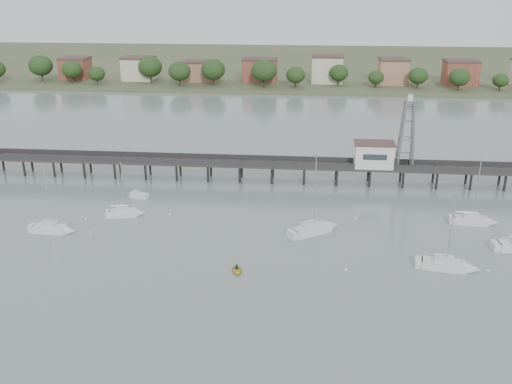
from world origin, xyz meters
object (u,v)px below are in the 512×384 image
sailboat_c (319,228)px  sailboat_e (477,221)px  pier (257,164)px  sailboat_b (128,213)px  yellow_dinghy (237,272)px  white_tender (139,195)px  lattice_tower (407,135)px  sailboat_a (56,229)px  sailboat_f (453,266)px

sailboat_c → sailboat_e: (28.51, 5.91, 0.01)m
pier → sailboat_c: bearing=-62.8°
sailboat_b → yellow_dinghy: (22.93, -19.78, -0.65)m
sailboat_e → sailboat_b: size_ratio=1.18×
yellow_dinghy → white_tender: bearing=112.9°
pier → lattice_tower: (31.50, 0.00, 7.31)m
sailboat_e → sailboat_b: bearing=-175.0°
pier → sailboat_b: 31.52m
pier → sailboat_e: 46.60m
sailboat_e → sailboat_a: bearing=-168.9°
lattice_tower → yellow_dinghy: lattice_tower is taller
lattice_tower → sailboat_e: (10.40, -20.15, -10.46)m
yellow_dinghy → sailboat_c: bearing=36.3°
lattice_tower → sailboat_e: lattice_tower is taller
white_tender → yellow_dinghy: yellow_dinghy is taller
yellow_dinghy → sailboat_f: bearing=-9.3°
pier → sailboat_c: sailboat_c is taller
sailboat_a → white_tender: bearing=64.1°
sailboat_e → sailboat_f: sailboat_f is taller
sailboat_b → sailboat_f: 57.79m
pier → lattice_tower: size_ratio=9.68×
pier → sailboat_b: bearing=-134.5°
lattice_tower → white_tender: 56.78m
sailboat_c → sailboat_f: sailboat_c is taller
sailboat_e → sailboat_f: (-8.37, -18.19, -0.01)m
pier → white_tender: size_ratio=36.61×
sailboat_f → sailboat_a: bearing=-177.5°
white_tender → sailboat_c: bearing=-6.4°
sailboat_e → sailboat_b: sailboat_e is taller
sailboat_b → sailboat_a: bearing=-154.5°
white_tender → pier: bearing=43.0°
sailboat_e → lattice_tower: bearing=120.3°
sailboat_e → white_tender: (-64.73, 7.52, -0.18)m
lattice_tower → sailboat_f: lattice_tower is taller
sailboat_c → yellow_dinghy: sailboat_c is taller
lattice_tower → sailboat_a: (-63.78, -30.77, -10.46)m
yellow_dinghy → sailboat_a: bearing=145.2°
lattice_tower → yellow_dinghy: size_ratio=5.37×
sailboat_c → white_tender: sailboat_c is taller
sailboat_a → sailboat_f: (65.81, -7.58, -0.01)m
sailboat_e → yellow_dinghy: size_ratio=4.52×
lattice_tower → sailboat_c: lattice_tower is taller
sailboat_b → yellow_dinghy: sailboat_b is taller
white_tender → sailboat_a: bearing=-103.5°
sailboat_f → yellow_dinghy: (-32.60, -3.78, -0.64)m
pier → white_tender: (-22.83, -12.63, -3.33)m
sailboat_c → yellow_dinghy: bearing=-162.3°
pier → sailboat_b: sailboat_b is taller
lattice_tower → white_tender: size_ratio=3.78×
sailboat_c → white_tender: 38.63m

